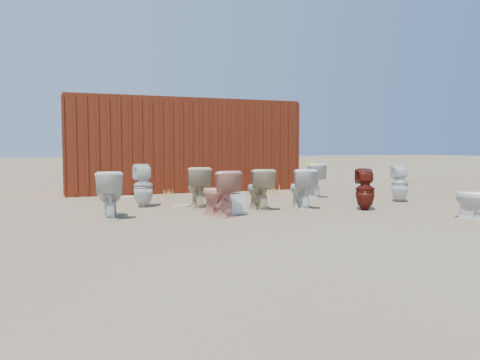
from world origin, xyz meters
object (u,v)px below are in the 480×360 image
object	(u,v)px
shipping_container	(180,145)
toilet_front_e	(479,197)
toilet_back_a	(143,186)
loose_tank	(230,204)
toilet_front_a	(110,194)
toilet_front_pink	(218,193)
toilet_front_maroon	(365,189)
toilet_front_c	(301,188)
toilet_back_yellowlid	(309,180)
toilet_back_beige_right	(259,189)
toilet_back_beige_left	(198,187)
toilet_back_e	(400,183)

from	to	relation	value
shipping_container	toilet_front_e	distance (m)	7.78
toilet_back_a	loose_tank	world-z (taller)	toilet_back_a
toilet_front_a	toilet_back_a	xyz separation A→B (m)	(0.74, 1.18, 0.03)
shipping_container	toilet_front_pink	bearing A→B (deg)	-96.68
shipping_container	toilet_front_maroon	size ratio (longest dim) A/B	7.89
shipping_container	toilet_front_pink	size ratio (longest dim) A/B	7.84
loose_tank	toilet_front_c	bearing A→B (deg)	-5.43
shipping_container	toilet_back_a	distance (m)	3.98
toilet_front_c	toilet_front_pink	bearing A→B (deg)	24.14
toilet_front_c	toilet_front_a	bearing A→B (deg)	11.22
toilet_front_c	toilet_front_maroon	world-z (taller)	toilet_front_maroon
toilet_back_yellowlid	toilet_back_beige_right	bearing A→B (deg)	29.29
toilet_front_c	toilet_front_maroon	distance (m)	1.18
toilet_front_e	toilet_back_yellowlid	bearing A→B (deg)	-103.03
loose_tank	toilet_back_beige_left	bearing A→B (deg)	86.69
toilet_back_yellowlid	toilet_front_c	bearing A→B (deg)	47.24
toilet_back_beige_right	toilet_back_e	bearing A→B (deg)	-173.65
toilet_front_a	toilet_back_a	world-z (taller)	toilet_back_a
toilet_front_e	toilet_back_e	bearing A→B (deg)	-126.44
toilet_front_a	toilet_back_beige_left	bearing A→B (deg)	-150.21
toilet_front_maroon	toilet_back_beige_right	distance (m)	1.94
shipping_container	toilet_front_c	distance (m)	4.97
toilet_back_beige_right	toilet_front_e	bearing A→B (deg)	144.69
toilet_front_maroon	toilet_back_e	xyz separation A→B (m)	(1.48, 0.83, 0.01)
shipping_container	loose_tank	world-z (taller)	shipping_container
toilet_back_a	toilet_back_beige_right	world-z (taller)	toilet_back_a
loose_tank	shipping_container	bearing A→B (deg)	69.05
toilet_back_beige_right	toilet_back_beige_left	bearing A→B (deg)	-27.28
toilet_back_yellowlid	loose_tank	bearing A→B (deg)	27.28
toilet_front_pink	toilet_back_beige_left	size ratio (longest dim) A/B	0.98
shipping_container	toilet_back_beige_left	size ratio (longest dim) A/B	7.69
toilet_front_a	toilet_back_yellowlid	bearing A→B (deg)	-154.76
loose_tank	toilet_back_beige_right	bearing A→B (deg)	13.82
toilet_front_c	loose_tank	xyz separation A→B (m)	(-1.55, -0.31, -0.20)
loose_tank	toilet_front_pink	bearing A→B (deg)	-176.18
toilet_front_e	toilet_back_beige_right	distance (m)	3.68
toilet_front_a	loose_tank	bearing A→B (deg)	176.50
toilet_front_pink	toilet_back_beige_left	bearing A→B (deg)	-106.16
toilet_back_e	toilet_front_pink	bearing A→B (deg)	32.86
shipping_container	toilet_front_c	size ratio (longest dim) A/B	8.03
shipping_container	toilet_back_beige_right	distance (m)	4.72
shipping_container	toilet_back_e	size ratio (longest dim) A/B	7.71
toilet_front_pink	toilet_back_e	xyz separation A→B (m)	(4.20, 0.52, 0.01)
toilet_front_pink	toilet_back_a	size ratio (longest dim) A/B	0.92
toilet_back_beige_left	loose_tank	distance (m)	1.14
toilet_front_a	toilet_front_c	distance (m)	3.52
toilet_back_a	toilet_back_beige_right	size ratio (longest dim) A/B	1.10
shipping_container	toilet_front_a	world-z (taller)	shipping_container
toilet_front_pink	toilet_back_e	world-z (taller)	toilet_back_e
toilet_back_yellowlid	toilet_back_e	size ratio (longest dim) A/B	1.00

